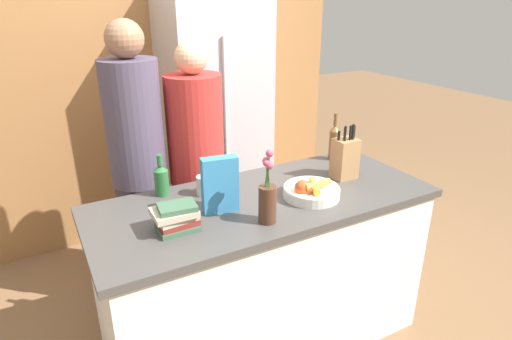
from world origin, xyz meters
name	(u,v)px	position (x,y,z in m)	size (l,w,h in m)	color
ground_plane	(263,336)	(0.00, 0.00, 0.00)	(14.00, 14.00, 0.00)	brown
kitchen_island	(264,272)	(0.00, 0.00, 0.45)	(1.75, 0.73, 0.90)	silver
back_wall_wood	(162,71)	(0.00, 1.62, 1.30)	(2.95, 0.12, 2.60)	#9E6B3D
refrigerator	(215,118)	(0.28, 1.26, 0.97)	(0.71, 0.63, 1.95)	#B7B7BC
fruit_bowl	(311,190)	(0.21, -0.11, 0.94)	(0.29, 0.29, 0.11)	silver
knife_block	(345,158)	(0.52, 0.02, 1.02)	(0.13, 0.11, 0.31)	#A87A4C
flower_vase	(267,199)	(-0.11, -0.22, 1.02)	(0.08, 0.08, 0.35)	#4C2D1E
cereal_box	(220,185)	(-0.25, -0.02, 1.04)	(0.18, 0.09, 0.27)	teal
coffee_mug	(205,185)	(-0.25, 0.18, 0.95)	(0.11, 0.08, 0.10)	silver
book_stack	(176,217)	(-0.49, -0.09, 0.96)	(0.19, 0.15, 0.12)	#3D6047
bottle_oil	(161,179)	(-0.44, 0.29, 0.99)	(0.07, 0.07, 0.22)	#286633
bottle_vinegar	(334,141)	(0.65, 0.28, 1.02)	(0.06, 0.06, 0.30)	brown
person_at_sink	(138,157)	(-0.47, 0.65, 0.99)	(0.32, 0.32, 1.74)	#383842
person_in_blue	(197,160)	(-0.12, 0.63, 0.91)	(0.34, 0.34, 1.62)	#383842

